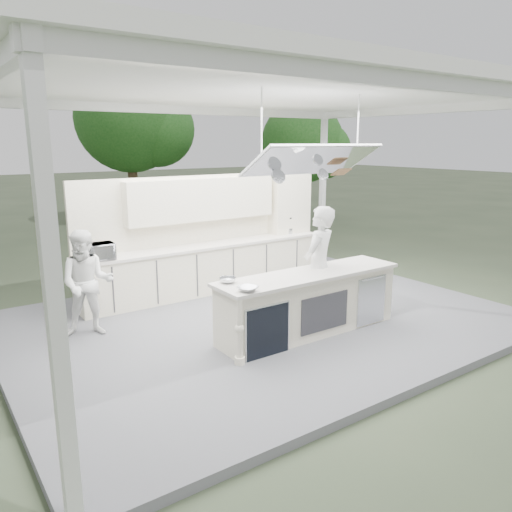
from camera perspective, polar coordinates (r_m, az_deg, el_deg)
ground at (r=8.46m, az=0.90°, el=-7.86°), size 90.00×90.00×0.00m
stage_deck at (r=8.44m, az=0.90°, el=-7.48°), size 8.00×6.00×0.12m
tent at (r=7.93m, az=1.07°, el=18.04°), size 8.20×6.20×3.86m
demo_island at (r=7.70m, az=5.99°, el=-5.38°), size 3.10×0.79×0.95m
back_counter at (r=9.82m, az=-5.60°, el=-1.32°), size 5.08×0.72×0.95m
back_wall_unit at (r=10.03m, az=-4.11°, el=4.71°), size 5.05×0.48×2.25m
tree_cluster at (r=16.79m, az=-20.04°, el=13.16°), size 19.55×9.40×5.85m
head_chef at (r=7.96m, az=7.18°, el=-1.18°), size 0.82×0.70×1.92m
sous_chef at (r=7.89m, az=-18.74°, el=-2.98°), size 0.97×0.88×1.63m
toaster_oven at (r=8.71m, az=-17.62°, el=0.44°), size 0.53×0.37×0.28m
bowl_large at (r=6.62m, az=-0.96°, el=-3.77°), size 0.33×0.33×0.07m
bowl_small at (r=7.02m, az=-3.25°, el=-2.77°), size 0.30×0.30×0.07m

